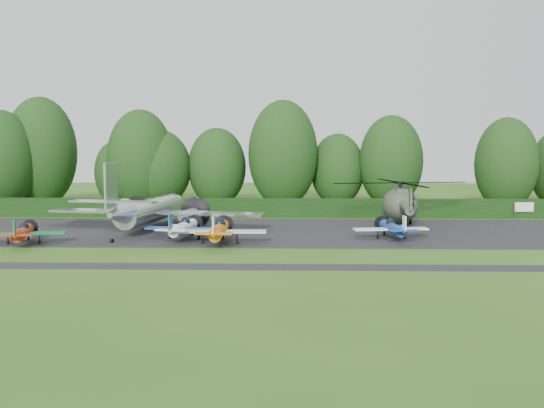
{
  "coord_description": "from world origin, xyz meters",
  "views": [
    {
      "loc": [
        6.47,
        -44.32,
        7.87
      ],
      "look_at": [
        4.97,
        10.2,
        2.5
      ],
      "focal_mm": 40.0,
      "sensor_mm": 36.0,
      "label": 1
    }
  ],
  "objects_px": {
    "light_plane_white": "(183,227)",
    "light_plane_blue": "(392,228)",
    "light_plane_red": "(23,232)",
    "helicopter": "(400,202)",
    "transport_plane": "(151,210)",
    "light_plane_orange": "(219,230)",
    "sign_board": "(529,208)"
  },
  "relations": [
    {
      "from": "light_plane_white",
      "to": "light_plane_blue",
      "type": "distance_m",
      "value": 17.29
    },
    {
      "from": "transport_plane",
      "to": "light_plane_white",
      "type": "bearing_deg",
      "value": -65.03
    },
    {
      "from": "light_plane_orange",
      "to": "light_plane_white",
      "type": "bearing_deg",
      "value": 144.61
    },
    {
      "from": "transport_plane",
      "to": "light_plane_white",
      "type": "relative_size",
      "value": 2.99
    },
    {
      "from": "light_plane_orange",
      "to": "transport_plane",
      "type": "bearing_deg",
      "value": 132.24
    },
    {
      "from": "light_plane_red",
      "to": "sign_board",
      "type": "distance_m",
      "value": 49.65
    },
    {
      "from": "light_plane_white",
      "to": "light_plane_orange",
      "type": "relative_size",
      "value": 0.9
    },
    {
      "from": "transport_plane",
      "to": "sign_board",
      "type": "height_order",
      "value": "transport_plane"
    },
    {
      "from": "light_plane_red",
      "to": "light_plane_orange",
      "type": "xyz_separation_m",
      "value": [
        15.37,
        0.54,
        0.17
      ]
    },
    {
      "from": "helicopter",
      "to": "light_plane_white",
      "type": "bearing_deg",
      "value": -158.83
    },
    {
      "from": "light_plane_red",
      "to": "helicopter",
      "type": "relative_size",
      "value": 0.42
    },
    {
      "from": "light_plane_blue",
      "to": "helicopter",
      "type": "height_order",
      "value": "helicopter"
    },
    {
      "from": "light_plane_white",
      "to": "helicopter",
      "type": "relative_size",
      "value": 0.45
    },
    {
      "from": "light_plane_blue",
      "to": "sign_board",
      "type": "bearing_deg",
      "value": 48.37
    },
    {
      "from": "transport_plane",
      "to": "sign_board",
      "type": "distance_m",
      "value": 39.3
    },
    {
      "from": "light_plane_white",
      "to": "light_plane_blue",
      "type": "height_order",
      "value": "light_plane_white"
    },
    {
      "from": "light_plane_white",
      "to": "helicopter",
      "type": "height_order",
      "value": "helicopter"
    },
    {
      "from": "light_plane_white",
      "to": "transport_plane",
      "type": "bearing_deg",
      "value": 117.57
    },
    {
      "from": "transport_plane",
      "to": "sign_board",
      "type": "bearing_deg",
      "value": 3.81
    },
    {
      "from": "light_plane_blue",
      "to": "sign_board",
      "type": "height_order",
      "value": "light_plane_blue"
    },
    {
      "from": "light_plane_white",
      "to": "light_plane_blue",
      "type": "bearing_deg",
      "value": -5.49
    },
    {
      "from": "light_plane_white",
      "to": "sign_board",
      "type": "bearing_deg",
      "value": 16.41
    },
    {
      "from": "light_plane_red",
      "to": "light_plane_white",
      "type": "distance_m",
      "value": 12.47
    },
    {
      "from": "transport_plane",
      "to": "light_plane_orange",
      "type": "distance_m",
      "value": 10.8
    },
    {
      "from": "transport_plane",
      "to": "light_plane_orange",
      "type": "relative_size",
      "value": 2.7
    },
    {
      "from": "light_plane_orange",
      "to": "light_plane_blue",
      "type": "relative_size",
      "value": 1.18
    },
    {
      "from": "light_plane_blue",
      "to": "light_plane_white",
      "type": "bearing_deg",
      "value": -170.38
    },
    {
      "from": "transport_plane",
      "to": "helicopter",
      "type": "distance_m",
      "value": 23.87
    },
    {
      "from": "light_plane_orange",
      "to": "helicopter",
      "type": "relative_size",
      "value": 0.49
    },
    {
      "from": "light_plane_red",
      "to": "light_plane_white",
      "type": "bearing_deg",
      "value": 27.3
    },
    {
      "from": "light_plane_white",
      "to": "sign_board",
      "type": "relative_size",
      "value": 2.21
    },
    {
      "from": "light_plane_red",
      "to": "sign_board",
      "type": "height_order",
      "value": "light_plane_red"
    }
  ]
}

